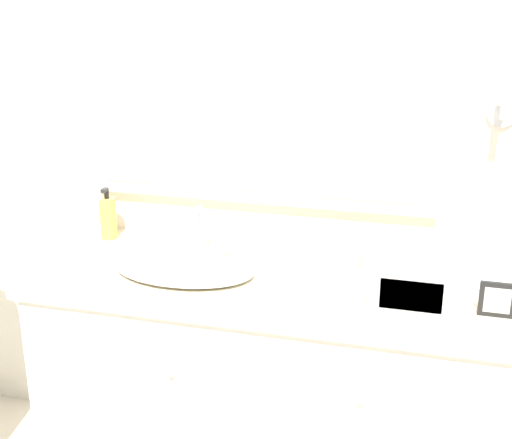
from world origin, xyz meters
TOP-DOWN VIEW (x-y plane):
  - wall_back at (-0.00, 0.67)m, footprint 8.00×0.18m
  - vanity_counter at (0.00, 0.33)m, footprint 1.67×0.62m
  - sink_basin at (-0.34, 0.31)m, footprint 0.48×0.36m
  - soap_bottle at (-0.73, 0.54)m, footprint 0.06×0.06m
  - appliance_box at (0.40, 0.22)m, footprint 0.25×0.12m
  - picture_frame at (0.65, 0.24)m, footprint 0.10×0.01m
  - hand_towel_near_sink at (0.15, 0.52)m, footprint 0.15×0.11m
  - hand_towel_far_corner at (0.58, 0.40)m, footprint 0.19×0.10m
  - metal_tray at (0.12, 0.26)m, footprint 0.18×0.11m

SIDE VIEW (x-z plane):
  - vanity_counter at x=0.00m, z-range 0.00..0.87m
  - metal_tray at x=0.12m, z-range 0.87..0.88m
  - hand_towel_far_corner at x=0.58m, z-range 0.87..0.90m
  - hand_towel_near_sink at x=0.15m, z-range 0.87..0.90m
  - sink_basin at x=-0.34m, z-range 0.79..0.98m
  - picture_frame at x=0.65m, z-range 0.87..0.97m
  - appliance_box at x=0.40m, z-range 0.87..1.00m
  - soap_bottle at x=-0.73m, z-range 0.85..1.05m
  - wall_back at x=0.00m, z-range 0.00..2.55m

